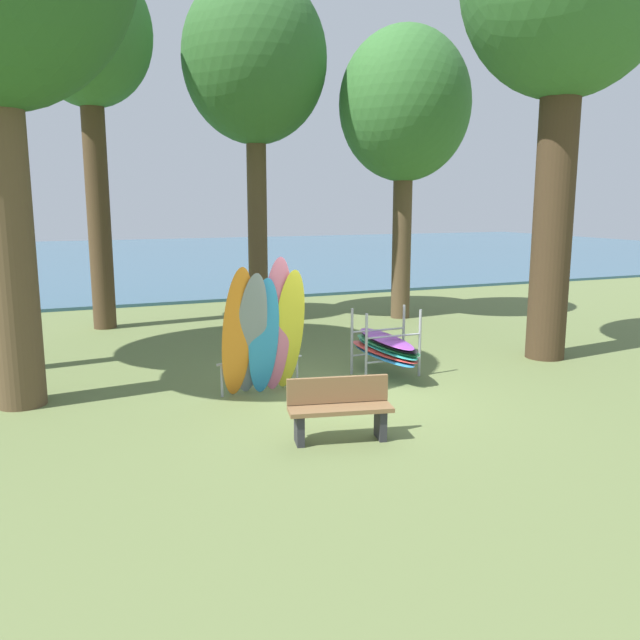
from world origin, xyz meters
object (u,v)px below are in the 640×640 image
object	(u,v)px
leaning_board_pile	(264,333)
park_bench	(339,408)
board_storage_rack	(386,346)
tree_far_left_back	(405,108)
tree_mid_behind	(88,42)
tree_far_right_back	(255,63)

from	to	relation	value
leaning_board_pile	park_bench	bearing A→B (deg)	-82.25
board_storage_rack	park_bench	distance (m)	3.48
leaning_board_pile	board_storage_rack	distance (m)	2.56
tree_far_left_back	board_storage_rack	distance (m)	8.05
leaning_board_pile	park_bench	world-z (taller)	leaning_board_pile
tree_far_left_back	board_storage_rack	xyz separation A→B (m)	(-3.30, -5.29, -5.09)
leaning_board_pile	board_storage_rack	xyz separation A→B (m)	(2.48, 0.39, -0.52)
tree_far_left_back	leaning_board_pile	distance (m)	9.30
tree_mid_behind	tree_far_right_back	size ratio (longest dim) A/B	0.99
tree_far_left_back	park_bench	distance (m)	11.00
park_bench	leaning_board_pile	bearing A→B (deg)	97.75
tree_far_left_back	tree_far_right_back	world-z (taller)	tree_far_right_back
tree_far_left_back	leaning_board_pile	bearing A→B (deg)	-135.50
tree_far_left_back	park_bench	size ratio (longest dim) A/B	5.32
park_bench	tree_far_left_back	bearing A→B (deg)	55.73
tree_mid_behind	leaning_board_pile	distance (m)	9.52
tree_far_left_back	park_bench	xyz separation A→B (m)	(-5.46, -8.01, -5.19)
tree_far_right_back	leaning_board_pile	xyz separation A→B (m)	(-2.06, -6.97, -5.66)
tree_mid_behind	tree_far_right_back	xyz separation A→B (m)	(4.04, -0.27, -0.20)
tree_mid_behind	tree_far_left_back	bearing A→B (deg)	-11.38
tree_mid_behind	park_bench	size ratio (longest dim) A/B	6.12
tree_mid_behind	board_storage_rack	size ratio (longest dim) A/B	4.17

